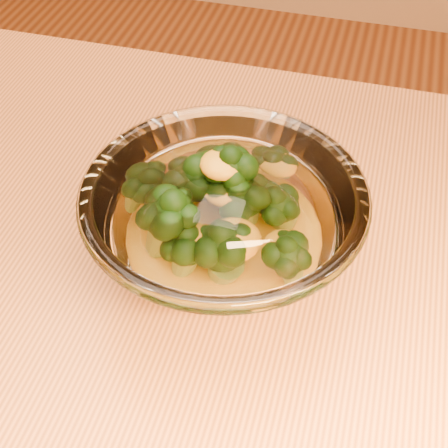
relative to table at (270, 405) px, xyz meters
name	(u,v)px	position (x,y,z in m)	size (l,w,h in m)	color
table	(270,405)	(0.00, 0.00, 0.00)	(1.20, 0.80, 0.75)	#D68040
glass_bowl	(224,228)	(-0.06, 0.07, 0.15)	(0.23, 0.23, 0.10)	white
cheese_sauce	(224,246)	(-0.06, 0.07, 0.13)	(0.12, 0.12, 0.03)	gold
broccoli_heap	(216,206)	(-0.07, 0.07, 0.17)	(0.16, 0.15, 0.09)	black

